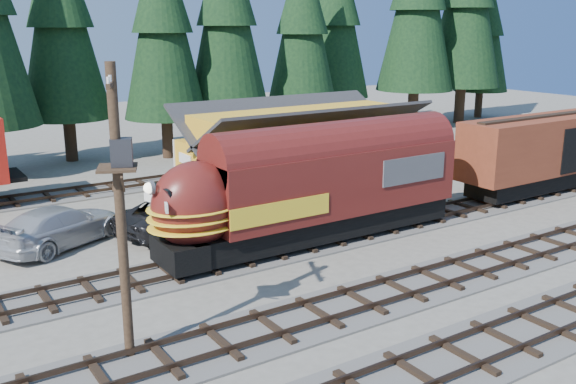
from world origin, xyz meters
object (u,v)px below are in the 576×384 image
depot (301,145)px  pickup_truck_b (60,226)px  utility_pole (120,197)px  pickup_truck_a (179,214)px  locomotive (306,193)px  boxcar (551,149)px

depot → pickup_truck_b: size_ratio=2.13×
utility_pole → pickup_truck_a: (5.91, 9.95, -3.92)m
depot → pickup_truck_a: 8.40m
locomotive → utility_pole: (-9.68, -5.16, 2.41)m
depot → boxcar: bearing=-27.3°
boxcar → utility_pole: utility_pole is taller
pickup_truck_a → pickup_truck_b: 5.16m
pickup_truck_a → locomotive: bearing=-159.0°
locomotive → utility_pole: size_ratio=1.75×
pickup_truck_a → pickup_truck_b: size_ratio=1.00×
boxcar → locomotive: bearing=180.0°
boxcar → utility_pole: 27.07m
depot → locomotive: depot is taller
locomotive → pickup_truck_a: 6.28m
locomotive → depot: bearing=57.3°
depot → utility_pole: 18.19m
locomotive → utility_pole: utility_pole is taller
pickup_truck_a → utility_pole: bearing=132.1°
boxcar → utility_pole: bearing=-169.0°
utility_pole → pickup_truck_b: utility_pole is taller
locomotive → pickup_truck_a: locomotive is taller
locomotive → pickup_truck_b: (-8.84, 5.74, -1.47)m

